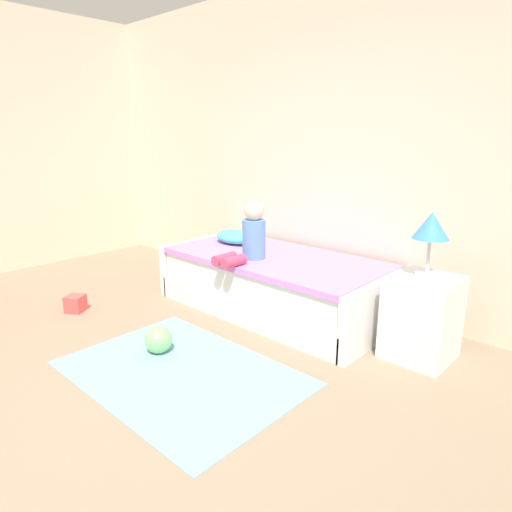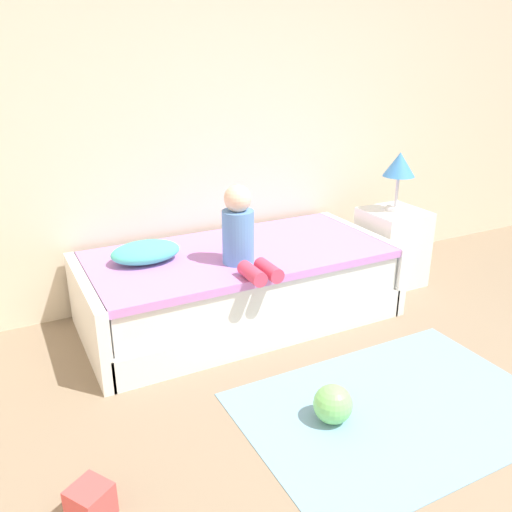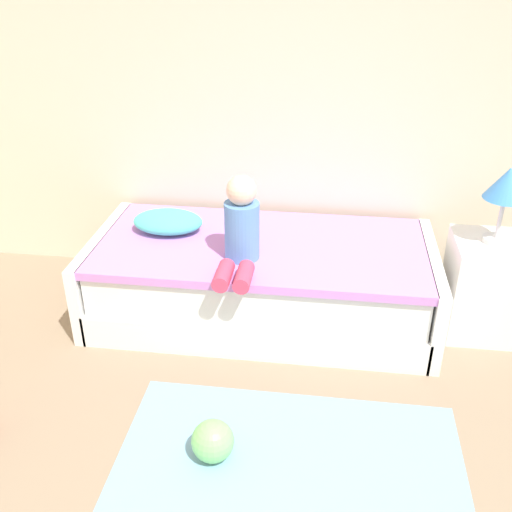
{
  "view_description": "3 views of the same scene",
  "coord_description": "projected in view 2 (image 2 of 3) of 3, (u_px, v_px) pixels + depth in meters",
  "views": [
    {
      "loc": [
        1.92,
        -0.91,
        1.54
      ],
      "look_at": [
        -0.54,
        1.75,
        0.55
      ],
      "focal_mm": 31.1,
      "sensor_mm": 36.0,
      "label": 1
    },
    {
      "loc": [
        -1.96,
        -1.0,
        1.75
      ],
      "look_at": [
        -0.54,
        1.75,
        0.55
      ],
      "focal_mm": 37.14,
      "sensor_mm": 36.0,
      "label": 2
    },
    {
      "loc": [
        -0.14,
        -1.15,
        2.13
      ],
      "look_at": [
        -0.54,
        1.75,
        0.55
      ],
      "focal_mm": 41.24,
      "sensor_mm": 36.0,
      "label": 3
    }
  ],
  "objects": [
    {
      "name": "nightstand",
      "position": [
        391.0,
        247.0,
        4.21
      ],
      "size": [
        0.44,
        0.44,
        0.6
      ],
      "primitive_type": "cube",
      "color": "white",
      "rests_on": "ground"
    },
    {
      "name": "child_figure",
      "position": [
        241.0,
        234.0,
        3.25
      ],
      "size": [
        0.2,
        0.51,
        0.5
      ],
      "color": "#598CD1",
      "rests_on": "bed"
    },
    {
      "name": "table_lamp",
      "position": [
        399.0,
        167.0,
        3.98
      ],
      "size": [
        0.24,
        0.24,
        0.45
      ],
      "color": "silver",
      "rests_on": "nightstand"
    },
    {
      "name": "pillow",
      "position": [
        146.0,
        252.0,
        3.35
      ],
      "size": [
        0.44,
        0.3,
        0.13
      ],
      "primitive_type": "ellipsoid",
      "color": "#4CCCBC",
      "rests_on": "bed"
    },
    {
      "name": "area_rug",
      "position": [
        396.0,
        408.0,
        2.78
      ],
      "size": [
        1.6,
        1.1,
        0.01
      ],
      "primitive_type": "cube",
      "color": "#7AA8CC",
      "rests_on": "ground"
    },
    {
      "name": "toy_block",
      "position": [
        91.0,
        502.0,
        2.11
      ],
      "size": [
        0.21,
        0.21,
        0.15
      ],
      "primitive_type": "cube",
      "rotation": [
        0.0,
        0.0,
        2.14
      ],
      "color": "#E54C4C",
      "rests_on": "ground"
    },
    {
      "name": "wall_rear",
      "position": [
        267.0,
        95.0,
        3.93
      ],
      "size": [
        7.2,
        0.1,
        2.9
      ],
      "primitive_type": "cube",
      "color": "beige",
      "rests_on": "ground"
    },
    {
      "name": "bed",
      "position": [
        239.0,
        285.0,
        3.64
      ],
      "size": [
        2.11,
        1.0,
        0.5
      ],
      "color": "white",
      "rests_on": "ground"
    },
    {
      "name": "toy_ball",
      "position": [
        333.0,
        404.0,
        2.65
      ],
      "size": [
        0.2,
        0.2,
        0.2
      ],
      "primitive_type": "sphere",
      "color": "#7FD872",
      "rests_on": "ground"
    }
  ]
}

